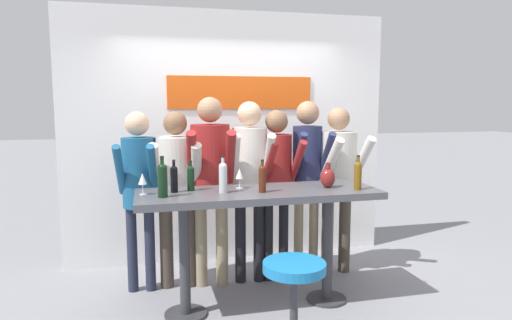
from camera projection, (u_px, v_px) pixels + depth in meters
The scene contains 20 objects.
ground_plane at pixel (259, 307), 4.03m from camera, with size 40.00×40.00×0.00m, color gray.
back_wall at pixel (229, 137), 5.18m from camera, with size 3.66×0.12×2.80m.
tasting_table at pixel (259, 209), 3.91m from camera, with size 2.06×0.68×1.05m.
bar_stool at pixel (294, 292), 3.24m from camera, with size 0.47×0.47×0.68m.
person_far_left at pixel (139, 180), 4.24m from camera, with size 0.40×0.53×1.72m.
person_left at pixel (176, 181), 4.35m from camera, with size 0.51×0.60×1.71m.
person_center_left at pixel (211, 170), 4.37m from camera, with size 0.48×0.60×1.85m.
person_center at pixel (250, 171), 4.47m from camera, with size 0.44×0.57×1.81m.
person_center_right at pixel (277, 174), 4.53m from camera, with size 0.40×0.54×1.72m.
person_right at pixel (307, 166), 4.69m from camera, with size 0.37×0.52×1.81m.
person_far_right at pixel (338, 172), 4.70m from camera, with size 0.50×0.60×1.75m.
wine_bottle_0 at pixel (358, 174), 3.91m from camera, with size 0.06×0.06×0.30m.
wine_bottle_1 at pixel (191, 177), 3.87m from camera, with size 0.06×0.06×0.26m.
wine_bottle_2 at pixel (162, 178), 3.60m from camera, with size 0.08×0.08×0.33m.
wine_bottle_3 at pixel (223, 176), 3.78m from camera, with size 0.07×0.07×0.31m.
wine_bottle_4 at pixel (262, 177), 3.80m from camera, with size 0.06×0.06×0.28m.
wine_bottle_5 at pixel (174, 178), 3.80m from camera, with size 0.06×0.06×0.28m.
wine_glass_0 at pixel (239, 174), 3.97m from camera, with size 0.07×0.07×0.18m.
wine_glass_1 at pixel (143, 180), 3.70m from camera, with size 0.07×0.07×0.18m.
decorative_vase at pixel (328, 178), 4.02m from camera, with size 0.13×0.13×0.22m.
Camera 1 is at (-0.93, -3.71, 1.80)m, focal length 32.00 mm.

